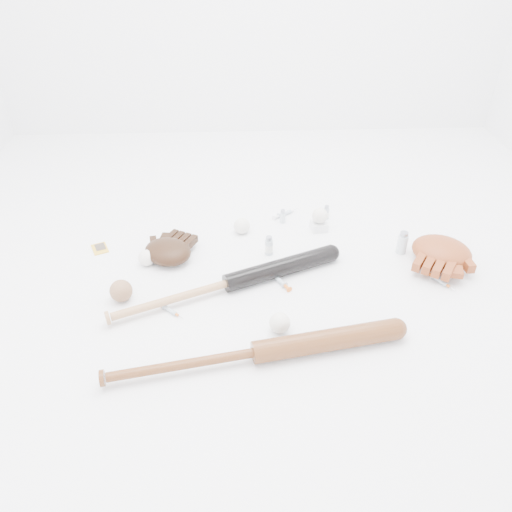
{
  "coord_description": "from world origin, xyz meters",
  "views": [
    {
      "loc": [
        -0.12,
        -1.55,
        1.2
      ],
      "look_at": [
        -0.05,
        0.04,
        0.06
      ],
      "focal_mm": 35.0,
      "sensor_mm": 36.0,
      "label": 1
    }
  ],
  "objects_px": {
    "bat_dark": "(228,283)",
    "bat_wood": "(256,352)",
    "pedestal": "(319,226)",
    "glove_dark": "(168,251)"
  },
  "relations": [
    {
      "from": "glove_dark",
      "to": "pedestal",
      "type": "height_order",
      "value": "glove_dark"
    },
    {
      "from": "bat_dark",
      "to": "glove_dark",
      "type": "distance_m",
      "value": 0.32
    },
    {
      "from": "bat_dark",
      "to": "bat_wood",
      "type": "relative_size",
      "value": 0.95
    },
    {
      "from": "glove_dark",
      "to": "pedestal",
      "type": "distance_m",
      "value": 0.68
    },
    {
      "from": "bat_dark",
      "to": "bat_wood",
      "type": "bearing_deg",
      "value": -98.9
    },
    {
      "from": "bat_wood",
      "to": "glove_dark",
      "type": "relative_size",
      "value": 4.32
    },
    {
      "from": "pedestal",
      "to": "glove_dark",
      "type": "bearing_deg",
      "value": -162.64
    },
    {
      "from": "glove_dark",
      "to": "bat_wood",
      "type": "bearing_deg",
      "value": -31.22
    },
    {
      "from": "bat_dark",
      "to": "bat_wood",
      "type": "distance_m",
      "value": 0.37
    },
    {
      "from": "bat_wood",
      "to": "pedestal",
      "type": "xyz_separation_m",
      "value": [
        0.31,
        0.77,
        -0.02
      ]
    }
  ]
}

